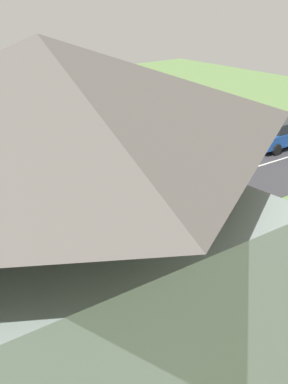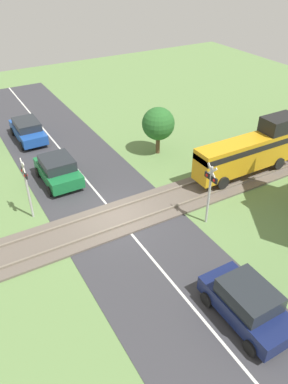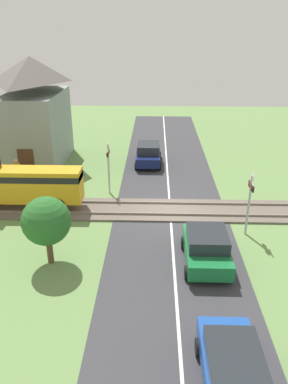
{
  "view_description": "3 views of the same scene",
  "coord_description": "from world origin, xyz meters",
  "px_view_note": "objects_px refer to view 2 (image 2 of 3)",
  "views": [
    {
      "loc": [
        11.17,
        15.75,
        8.48
      ],
      "look_at": [
        0.0,
        1.52,
        1.2
      ],
      "focal_mm": 50.0,
      "sensor_mm": 36.0,
      "label": 1
    },
    {
      "loc": [
        13.99,
        -6.53,
        12.13
      ],
      "look_at": [
        0.0,
        1.52,
        1.2
      ],
      "focal_mm": 35.0,
      "sensor_mm": 36.0,
      "label": 2
    },
    {
      "loc": [
        -19.38,
        0.92,
        10.01
      ],
      "look_at": [
        0.0,
        1.52,
        1.2
      ],
      "focal_mm": 35.0,
      "sensor_mm": 36.0,
      "label": 3
    }
  ],
  "objects_px": {
    "car_near_crossing": "(58,170)",
    "car_behind_queue": "(28,130)",
    "crossing_signal_west_approach": "(26,182)",
    "car_far_side": "(247,303)",
    "crossing_signal_east_approach": "(210,187)"
  },
  "relations": [
    {
      "from": "crossing_signal_west_approach",
      "to": "crossing_signal_east_approach",
      "type": "bearing_deg",
      "value": 57.33
    },
    {
      "from": "car_behind_queue",
      "to": "crossing_signal_east_approach",
      "type": "distance_m",
      "value": 15.08
    },
    {
      "from": "crossing_signal_east_approach",
      "to": "crossing_signal_west_approach",
      "type": "bearing_deg",
      "value": -122.67
    },
    {
      "from": "crossing_signal_west_approach",
      "to": "crossing_signal_east_approach",
      "type": "height_order",
      "value": "same"
    },
    {
      "from": "car_near_crossing",
      "to": "crossing_signal_east_approach",
      "type": "distance_m",
      "value": 9.26
    },
    {
      "from": "car_far_side",
      "to": "crossing_signal_east_approach",
      "type": "distance_m",
      "value": 6.1
    },
    {
      "from": "car_far_side",
      "to": "car_behind_queue",
      "type": "xyz_separation_m",
      "value": [
        -19.52,
        -2.88,
        -0.06
      ]
    },
    {
      "from": "car_far_side",
      "to": "car_behind_queue",
      "type": "height_order",
      "value": "car_far_side"
    },
    {
      "from": "car_near_crossing",
      "to": "car_behind_queue",
      "type": "bearing_deg",
      "value": -180.0
    },
    {
      "from": "car_far_side",
      "to": "car_behind_queue",
      "type": "bearing_deg",
      "value": -171.61
    },
    {
      "from": "car_behind_queue",
      "to": "crossing_signal_west_approach",
      "type": "distance_m",
      "value": 9.58
    },
    {
      "from": "crossing_signal_west_approach",
      "to": "car_behind_queue",
      "type": "bearing_deg",
      "value": 165.51
    },
    {
      "from": "car_far_side",
      "to": "crossing_signal_west_approach",
      "type": "height_order",
      "value": "crossing_signal_west_approach"
    },
    {
      "from": "car_near_crossing",
      "to": "crossing_signal_east_approach",
      "type": "xyz_separation_m",
      "value": [
        7.51,
        5.25,
        1.34
      ]
    },
    {
      "from": "car_behind_queue",
      "to": "crossing_signal_west_approach",
      "type": "bearing_deg",
      "value": -14.49
    }
  ]
}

